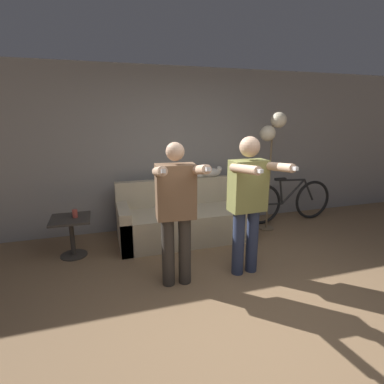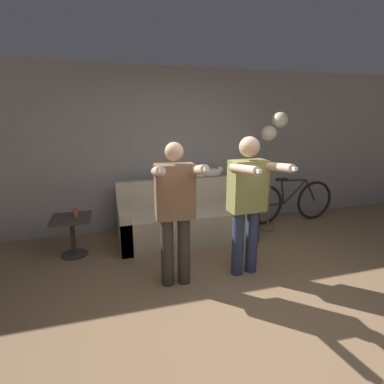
# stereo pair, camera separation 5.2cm
# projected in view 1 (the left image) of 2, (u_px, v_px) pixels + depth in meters

# --- Properties ---
(ground_plane) EXTENTS (16.00, 16.00, 0.00)m
(ground_plane) POSITION_uv_depth(u_px,v_px,m) (257.00, 319.00, 2.80)
(ground_plane) COLOR #846647
(wall_back) EXTENTS (10.00, 0.05, 2.60)m
(wall_back) POSITION_uv_depth(u_px,v_px,m) (181.00, 150.00, 4.97)
(wall_back) COLOR gray
(wall_back) RESTS_ON ground_plane
(couch) EXTENTS (2.01, 0.85, 0.88)m
(couch) POSITION_uv_depth(u_px,v_px,m) (185.00, 220.00, 4.59)
(couch) COLOR beige
(couch) RESTS_ON ground_plane
(person_left) EXTENTS (0.52, 0.69, 1.59)m
(person_left) POSITION_uv_depth(u_px,v_px,m) (176.00, 206.00, 3.16)
(person_left) COLOR #38332D
(person_left) RESTS_ON ground_plane
(person_right) EXTENTS (0.51, 0.69, 1.63)m
(person_right) POSITION_uv_depth(u_px,v_px,m) (248.00, 197.00, 3.40)
(person_right) COLOR #2D3856
(person_right) RESTS_ON ground_plane
(cat) EXTENTS (0.46, 0.12, 0.17)m
(cat) POSITION_uv_depth(u_px,v_px,m) (212.00, 172.00, 4.88)
(cat) COLOR silver
(cat) RESTS_ON couch
(floor_lamp) EXTENTS (0.42, 0.25, 1.90)m
(floor_lamp) POSITION_uv_depth(u_px,v_px,m) (273.00, 134.00, 4.66)
(floor_lamp) COLOR #756047
(floor_lamp) RESTS_ON ground_plane
(side_table) EXTENTS (0.50, 0.50, 0.54)m
(side_table) POSITION_uv_depth(u_px,v_px,m) (71.00, 228.00, 3.97)
(side_table) COLOR #38332D
(side_table) RESTS_ON ground_plane
(cup) EXTENTS (0.07, 0.07, 0.11)m
(cup) POSITION_uv_depth(u_px,v_px,m) (75.00, 214.00, 3.94)
(cup) COLOR #B7473D
(cup) RESTS_ON side_table
(bicycle) EXTENTS (1.74, 0.07, 0.80)m
(bicycle) POSITION_uv_depth(u_px,v_px,m) (288.00, 201.00, 5.32)
(bicycle) COLOR black
(bicycle) RESTS_ON ground_plane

